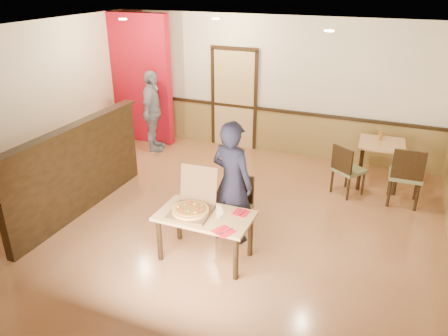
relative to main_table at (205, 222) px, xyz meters
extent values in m
plane|color=#AB6E42|center=(-0.38, 0.61, -0.56)|extent=(7.00, 7.00, 0.00)
plane|color=black|center=(-0.38, 0.61, 2.24)|extent=(7.00, 7.00, 0.00)
plane|color=beige|center=(-0.38, 4.11, 0.84)|extent=(7.00, 0.00, 7.00)
plane|color=beige|center=(-3.88, 0.61, 0.84)|extent=(0.00, 7.00, 7.00)
cube|color=olive|center=(-0.38, 4.08, -0.11)|extent=(7.00, 0.04, 0.90)
cube|color=black|center=(-0.38, 4.06, 0.36)|extent=(7.00, 0.06, 0.06)
cube|color=#D9B56F|center=(-1.18, 4.07, 0.49)|extent=(0.90, 0.06, 2.10)
cube|color=black|center=(-2.38, 0.41, 0.14)|extent=(0.14, 3.00, 1.40)
cube|color=black|center=(-2.38, 0.41, 0.86)|extent=(0.20, 3.10, 0.05)
cube|color=#A70B1B|center=(-3.28, 3.61, 0.84)|extent=(1.60, 0.20, 2.78)
cylinder|color=beige|center=(-2.68, 2.41, 2.22)|extent=(0.14, 0.14, 0.02)
cylinder|color=beige|center=(-1.18, 3.11, 2.22)|extent=(0.14, 0.14, 0.02)
cylinder|color=beige|center=(1.02, 2.11, 2.22)|extent=(0.14, 0.14, 0.02)
cube|color=tan|center=(0.00, 0.00, 0.09)|extent=(1.24, 0.71, 0.04)
cylinder|color=black|center=(-0.54, -0.28, -0.25)|extent=(0.07, 0.07, 0.62)
cylinder|color=black|center=(-0.54, 0.27, -0.25)|extent=(0.07, 0.07, 0.62)
cylinder|color=black|center=(0.54, -0.27, -0.25)|extent=(0.07, 0.07, 0.62)
cylinder|color=black|center=(0.54, 0.28, -0.25)|extent=(0.07, 0.07, 0.62)
cube|color=olive|center=(0.15, 0.67, -0.11)|extent=(0.48, 0.48, 0.06)
cube|color=black|center=(0.16, 0.87, 0.13)|extent=(0.43, 0.07, 0.42)
cylinder|color=black|center=(-0.05, 0.50, -0.37)|extent=(0.04, 0.04, 0.39)
cylinder|color=black|center=(-0.02, 0.87, -0.37)|extent=(0.04, 0.04, 0.39)
cylinder|color=black|center=(0.32, 0.47, -0.37)|extent=(0.04, 0.04, 0.39)
cylinder|color=black|center=(0.34, 0.84, -0.37)|extent=(0.04, 0.04, 0.39)
cube|color=olive|center=(1.49, 2.65, -0.11)|extent=(0.62, 0.62, 0.06)
cube|color=black|center=(1.38, 2.48, 0.13)|extent=(0.38, 0.27, 0.43)
cylinder|color=black|center=(1.75, 2.70, -0.36)|extent=(0.04, 0.04, 0.39)
cylinder|color=black|center=(1.54, 2.40, -0.36)|extent=(0.04, 0.04, 0.39)
cylinder|color=black|center=(1.44, 2.91, -0.36)|extent=(0.04, 0.04, 0.39)
cylinder|color=black|center=(1.24, 2.60, -0.36)|extent=(0.04, 0.04, 0.39)
cube|color=olive|center=(2.39, 2.65, -0.05)|extent=(0.53, 0.53, 0.07)
cube|color=black|center=(2.40, 2.42, 0.23)|extent=(0.49, 0.06, 0.49)
cylinder|color=black|center=(2.60, 2.87, -0.34)|extent=(0.05, 0.05, 0.44)
cylinder|color=black|center=(2.61, 2.45, -0.34)|extent=(0.05, 0.05, 0.44)
cylinder|color=black|center=(2.18, 2.86, -0.34)|extent=(0.05, 0.05, 0.44)
cylinder|color=black|center=(2.19, 2.44, -0.34)|extent=(0.05, 0.05, 0.44)
cube|color=tan|center=(1.94, 3.20, 0.24)|extent=(0.80, 0.80, 0.04)
cylinder|color=black|center=(1.66, 2.89, -0.17)|extent=(0.07, 0.07, 0.78)
cylinder|color=black|center=(1.63, 3.49, -0.17)|extent=(0.07, 0.07, 0.78)
cylinder|color=black|center=(2.26, 2.92, -0.17)|extent=(0.07, 0.07, 0.78)
cylinder|color=black|center=(2.23, 3.52, -0.17)|extent=(0.07, 0.07, 0.78)
imported|color=black|center=(0.15, 0.59, 0.33)|extent=(0.74, 0.59, 1.78)
imported|color=gray|center=(-2.68, 3.17, 0.30)|extent=(0.71, 1.09, 1.72)
cube|color=brown|center=(-0.18, -0.05, 0.12)|extent=(0.55, 0.55, 0.04)
cube|color=brown|center=(-0.20, 0.25, 0.40)|extent=(0.52, 0.13, 0.51)
cylinder|color=#DB9C4F|center=(-0.18, -0.05, 0.16)|extent=(0.59, 0.59, 0.03)
cube|color=red|center=(0.38, -0.28, 0.11)|extent=(0.30, 0.30, 0.01)
cylinder|color=white|center=(0.35, -0.28, 0.11)|extent=(0.09, 0.18, 0.01)
cube|color=white|center=(0.41, -0.28, 0.11)|extent=(0.10, 0.20, 0.00)
cube|color=red|center=(0.42, 0.22, 0.11)|extent=(0.21, 0.21, 0.00)
cylinder|color=white|center=(0.39, 0.22, 0.11)|extent=(0.02, 0.17, 0.01)
cube|color=white|center=(0.45, 0.22, 0.11)|extent=(0.03, 0.18, 0.00)
cylinder|color=brown|center=(1.90, 3.35, 0.34)|extent=(0.06, 0.06, 0.16)
camera|label=1|loc=(2.11, -4.45, 2.99)|focal=35.00mm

